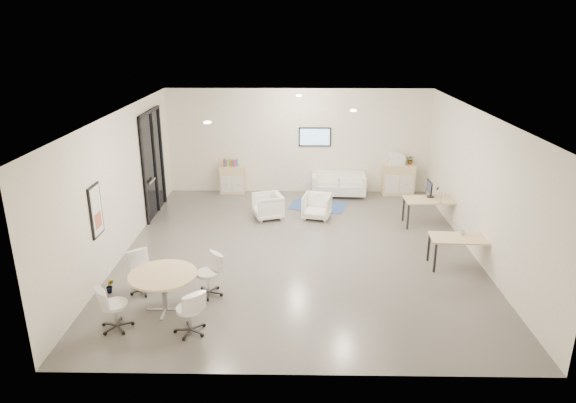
% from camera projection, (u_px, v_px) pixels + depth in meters
% --- Properties ---
extents(room_shell, '(9.60, 10.60, 4.80)m').
position_uv_depth(room_shell, '(299.00, 185.00, 11.45)').
color(room_shell, '#5D5A55').
rests_on(room_shell, ground).
extents(glass_door, '(0.09, 1.90, 2.85)m').
position_uv_depth(glass_door, '(153.00, 160.00, 13.91)').
color(glass_door, black).
rests_on(glass_door, room_shell).
extents(artwork, '(0.05, 0.54, 1.04)m').
position_uv_depth(artwork, '(96.00, 211.00, 10.02)').
color(artwork, black).
rests_on(artwork, room_shell).
extents(wall_tv, '(0.98, 0.06, 0.58)m').
position_uv_depth(wall_tv, '(315.00, 137.00, 15.61)').
color(wall_tv, black).
rests_on(wall_tv, room_shell).
extents(ceiling_spots, '(3.14, 4.14, 0.03)m').
position_uv_depth(ceiling_spots, '(290.00, 108.00, 11.72)').
color(ceiling_spots, '#FFEAC6').
rests_on(ceiling_spots, room_shell).
extents(sideboard_left, '(0.76, 0.40, 0.86)m').
position_uv_depth(sideboard_left, '(233.00, 180.00, 15.90)').
color(sideboard_left, '#D8BE82').
rests_on(sideboard_left, room_shell).
extents(sideboard_right, '(0.96, 0.46, 0.96)m').
position_uv_depth(sideboard_right, '(398.00, 179.00, 15.77)').
color(sideboard_right, '#D8BE82').
rests_on(sideboard_right, room_shell).
extents(books, '(0.45, 0.14, 0.22)m').
position_uv_depth(books, '(231.00, 163.00, 15.73)').
color(books, red).
rests_on(books, sideboard_left).
extents(printer, '(0.55, 0.47, 0.35)m').
position_uv_depth(printer, '(397.00, 159.00, 15.57)').
color(printer, white).
rests_on(printer, sideboard_right).
extents(loveseat, '(1.64, 0.87, 0.60)m').
position_uv_depth(loveseat, '(339.00, 185.00, 15.71)').
color(loveseat, white).
rests_on(loveseat, room_shell).
extents(blue_rug, '(1.78, 1.41, 0.01)m').
position_uv_depth(blue_rug, '(318.00, 206.00, 14.89)').
color(blue_rug, '#324A9A').
rests_on(blue_rug, room_shell).
extents(armchair_left, '(0.88, 0.90, 0.75)m').
position_uv_depth(armchair_left, '(268.00, 205.00, 13.85)').
color(armchair_left, white).
rests_on(armchair_left, room_shell).
extents(armchair_right, '(0.85, 0.81, 0.73)m').
position_uv_depth(armchair_right, '(317.00, 205.00, 13.85)').
color(armchair_right, white).
rests_on(armchair_right, room_shell).
extents(desk_rear, '(1.41, 0.74, 0.72)m').
position_uv_depth(desk_rear, '(431.00, 202.00, 13.27)').
color(desk_rear, '#D8BE82').
rests_on(desk_rear, room_shell).
extents(desk_front, '(1.33, 0.71, 0.68)m').
position_uv_depth(desk_front, '(461.00, 240.00, 10.98)').
color(desk_front, '#D8BE82').
rests_on(desk_front, room_shell).
extents(monitor, '(0.20, 0.50, 0.44)m').
position_uv_depth(monitor, '(430.00, 189.00, 13.31)').
color(monitor, black).
rests_on(monitor, desk_rear).
extents(round_table, '(1.23, 1.23, 0.75)m').
position_uv_depth(round_table, '(163.00, 278.00, 9.24)').
color(round_table, '#D8BE82').
rests_on(round_table, room_shell).
extents(meeting_chairs, '(2.22, 2.22, 0.82)m').
position_uv_depth(meeting_chairs, '(164.00, 291.00, 9.33)').
color(meeting_chairs, white).
rests_on(meeting_chairs, room_shell).
extents(plant_cabinet, '(0.34, 0.35, 0.23)m').
position_uv_depth(plant_cabinet, '(411.00, 161.00, 15.58)').
color(plant_cabinet, '#3F7F3F').
rests_on(plant_cabinet, sideboard_right).
extents(plant_floor, '(0.24, 0.32, 0.13)m').
position_uv_depth(plant_floor, '(110.00, 290.00, 10.07)').
color(plant_floor, '#3F7F3F').
rests_on(plant_floor, room_shell).
extents(cup, '(0.14, 0.12, 0.12)m').
position_uv_depth(cup, '(463.00, 232.00, 11.09)').
color(cup, white).
rests_on(cup, desk_front).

